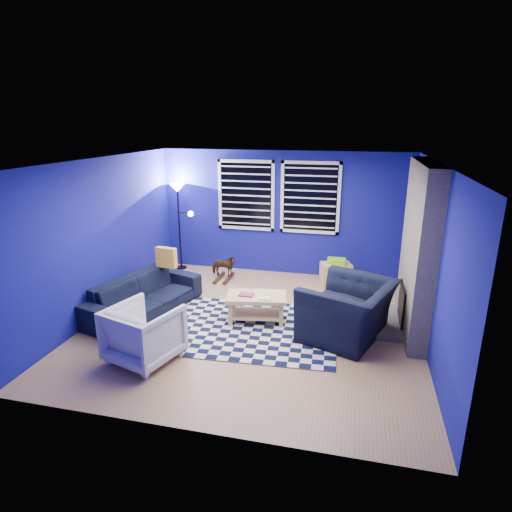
{
  "coord_description": "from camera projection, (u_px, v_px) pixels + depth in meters",
  "views": [
    {
      "loc": [
        1.45,
        -5.89,
        3.02
      ],
      "look_at": [
        -0.03,
        0.3,
        1.02
      ],
      "focal_mm": 30.0,
      "sensor_mm": 36.0,
      "label": 1
    }
  ],
  "objects": [
    {
      "name": "tv",
      "position": [
        413.0,
        218.0,
        7.59
      ],
      "size": [
        0.07,
        1.0,
        0.58
      ],
      "color": "black",
      "rests_on": "wall_right"
    },
    {
      "name": "window_right",
      "position": [
        310.0,
        198.0,
        8.37
      ],
      "size": [
        1.17,
        0.06,
        1.42
      ],
      "color": "black",
      "rests_on": "wall_back"
    },
    {
      "name": "throw_pillow",
      "position": [
        166.0,
        257.0,
        7.39
      ],
      "size": [
        0.38,
        0.16,
        0.35
      ],
      "primitive_type": "cube",
      "rotation": [
        0.0,
        0.0,
        -0.15
      ],
      "color": "gold",
      "rests_on": "sofa"
    },
    {
      "name": "floor_lamp",
      "position": [
        179.0,
        200.0,
        8.8
      ],
      "size": [
        0.5,
        0.3,
        1.82
      ],
      "color": "black",
      "rests_on": "floor"
    },
    {
      "name": "armchair_bent",
      "position": [
        144.0,
        333.0,
        5.59
      ],
      "size": [
        1.02,
        1.04,
        0.76
      ],
      "primitive_type": "imported",
      "rotation": [
        0.0,
        0.0,
        2.84
      ],
      "color": "gray",
      "rests_on": "floor"
    },
    {
      "name": "floor",
      "position": [
        253.0,
        324.0,
        6.69
      ],
      "size": [
        5.0,
        5.0,
        0.0
      ],
      "primitive_type": "plane",
      "color": "tan",
      "rests_on": "ground"
    },
    {
      "name": "window_left",
      "position": [
        246.0,
        195.0,
        8.66
      ],
      "size": [
        1.17,
        0.06,
        1.42
      ],
      "color": "black",
      "rests_on": "wall_back"
    },
    {
      "name": "wall_right",
      "position": [
        433.0,
        259.0,
        5.76
      ],
      "size": [
        0.0,
        5.0,
        5.0
      ],
      "primitive_type": "plane",
      "rotation": [
        1.57,
        0.0,
        -1.57
      ],
      "color": "navy",
      "rests_on": "floor"
    },
    {
      "name": "wall_back",
      "position": [
        282.0,
        214.0,
        8.64
      ],
      "size": [
        5.0,
        0.0,
        5.0
      ],
      "primitive_type": "plane",
      "rotation": [
        1.57,
        0.0,
        0.0
      ],
      "color": "navy",
      "rests_on": "floor"
    },
    {
      "name": "armchair_big",
      "position": [
        348.0,
        310.0,
        6.19
      ],
      "size": [
        1.6,
        1.5,
        0.83
      ],
      "primitive_type": "imported",
      "rotation": [
        0.0,
        0.0,
        -1.93
      ],
      "color": "black",
      "rests_on": "floor"
    },
    {
      "name": "sofa",
      "position": [
        144.0,
        295.0,
        7.02
      ],
      "size": [
        2.22,
        1.35,
        0.61
      ],
      "primitive_type": "imported",
      "rotation": [
        0.0,
        0.0,
        1.3
      ],
      "color": "black",
      "rests_on": "floor"
    },
    {
      "name": "wall_left",
      "position": [
        102.0,
        237.0,
        6.87
      ],
      "size": [
        0.0,
        5.0,
        5.0
      ],
      "primitive_type": "plane",
      "rotation": [
        1.57,
        0.0,
        1.57
      ],
      "color": "navy",
      "rests_on": "floor"
    },
    {
      "name": "rocking_horse",
      "position": [
        223.0,
        266.0,
        8.49
      ],
      "size": [
        0.24,
        0.52,
        0.44
      ],
      "primitive_type": "imported",
      "rotation": [
        0.0,
        0.0,
        1.55
      ],
      "color": "#442316",
      "rests_on": "floor"
    },
    {
      "name": "rug",
      "position": [
        253.0,
        328.0,
        6.54
      ],
      "size": [
        2.61,
        2.13,
        0.02
      ],
      "primitive_type": "cube",
      "rotation": [
        0.0,
        0.0,
        0.05
      ],
      "color": "black",
      "rests_on": "floor"
    },
    {
      "name": "cabinet",
      "position": [
        336.0,
        274.0,
        8.17
      ],
      "size": [
        0.64,
        0.53,
        0.55
      ],
      "rotation": [
        0.0,
        0.0,
        0.35
      ],
      "color": "tan",
      "rests_on": "floor"
    },
    {
      "name": "ceiling",
      "position": [
        253.0,
        161.0,
        5.94
      ],
      "size": [
        5.0,
        5.0,
        0.0
      ],
      "primitive_type": "plane",
      "rotation": [
        3.14,
        0.0,
        0.0
      ],
      "color": "white",
      "rests_on": "wall_back"
    },
    {
      "name": "fireplace",
      "position": [
        417.0,
        252.0,
        6.27
      ],
      "size": [
        0.65,
        2.0,
        2.5
      ],
      "color": "gray",
      "rests_on": "floor"
    },
    {
      "name": "coffee_table",
      "position": [
        256.0,
        302.0,
        6.7
      ],
      "size": [
        1.0,
        0.69,
        0.46
      ],
      "rotation": [
        0.0,
        0.0,
        0.17
      ],
      "color": "tan",
      "rests_on": "rug"
    }
  ]
}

